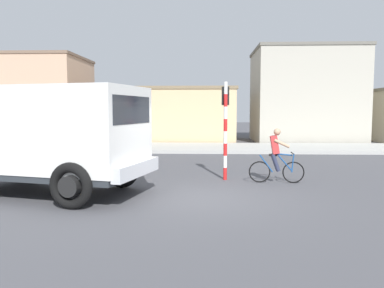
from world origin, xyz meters
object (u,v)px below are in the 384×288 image
Objects in this scene: cyclist at (276,156)px; truck_foreground at (46,133)px; car_red_near at (20,145)px; traffic_light_pole at (225,117)px.

truck_foreground is at bearing -164.48° from cyclist.
truck_foreground is at bearing -57.48° from car_red_near.
truck_foreground reaches higher than car_red_near.
truck_foreground is 1.45× the size of car_red_near.
car_red_near is at bearing 159.94° from traffic_light_pole.
traffic_light_pole is 0.79× the size of car_red_near.
traffic_light_pole is at bearing 25.44° from truck_foreground.
traffic_light_pole reaches higher than truck_foreground.
truck_foreground is at bearing -154.56° from traffic_light_pole.
cyclist is 0.43× the size of car_red_near.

